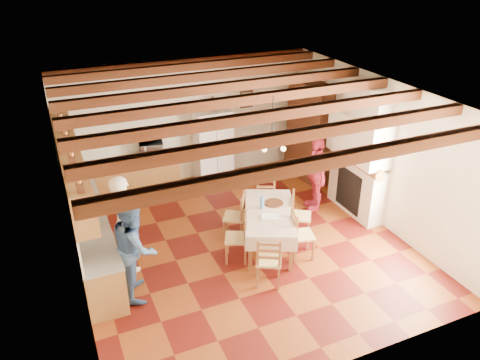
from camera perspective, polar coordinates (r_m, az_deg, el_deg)
name	(u,v)px	position (r m, az deg, el deg)	size (l,w,h in m)	color
floor	(241,244)	(9.26, 0.18, -7.87)	(6.00, 6.50, 0.02)	#4D100B
ceiling	(242,95)	(7.95, 0.21, 10.38)	(6.00, 6.50, 0.02)	white
wall_back	(187,121)	(11.33, -6.50, 7.21)	(6.00, 0.02, 3.00)	beige
wall_front	(346,281)	(6.11, 12.85, -11.87)	(6.00, 0.02, 3.00)	beige
wall_left	(68,209)	(7.92, -20.20, -3.30)	(0.02, 6.50, 3.00)	beige
wall_right	(376,150)	(9.99, 16.24, 3.56)	(0.02, 6.50, 3.00)	beige
ceiling_beams	(242,100)	(7.98, 0.20, 9.69)	(6.00, 6.30, 0.16)	#371D0B
lower_cabinets_left	(89,229)	(9.37, -17.90, -5.67)	(0.60, 4.30, 0.86)	brown
lower_cabinets_back	(129,177)	(11.14, -13.34, 0.31)	(2.30, 0.60, 0.86)	brown
countertop_left	(86,208)	(9.15, -18.29, -3.28)	(0.62, 4.30, 0.04)	slate
countertop_back	(127,160)	(10.96, -13.58, 2.42)	(2.34, 0.62, 0.04)	slate
backsplash_left	(67,196)	(9.00, -20.36, -1.84)	(0.03, 4.30, 0.60)	white
backsplash_back	(123,142)	(11.10, -14.04, 4.47)	(2.30, 0.03, 0.60)	white
upper_cabinets	(70,162)	(8.73, -19.99, 2.11)	(0.35, 4.20, 0.70)	brown
fireplace	(358,153)	(10.00, 14.16, 3.22)	(0.56, 1.60, 2.80)	beige
wall_picture	(246,99)	(11.72, 0.79, 9.82)	(0.34, 0.03, 0.42)	#311F15
refrigerator	(212,144)	(11.55, -3.46, 4.40)	(0.88, 0.72, 1.75)	white
hutch	(310,131)	(11.54, 8.52, 5.89)	(0.56, 1.33, 2.41)	#3B180D
dining_table	(269,215)	(8.87, 3.61, -4.28)	(1.54, 1.97, 0.77)	beige
chandelier	(272,138)	(8.18, 3.92, 5.16)	(0.47, 0.47, 0.03)	black
chair_left_near	(236,237)	(8.59, -0.46, -6.97)	(0.42, 0.40, 0.96)	brown
chair_left_far	(234,216)	(9.23, -0.72, -4.37)	(0.42, 0.40, 0.96)	brown
chair_right_near	(302,234)	(8.75, 7.62, -6.55)	(0.42, 0.40, 0.96)	brown
chair_right_far	(301,215)	(9.32, 7.41, -4.28)	(0.42, 0.40, 0.96)	brown
chair_end_near	(269,259)	(8.05, 3.54, -9.64)	(0.42, 0.40, 0.96)	brown
chair_end_far	(266,197)	(9.90, 3.23, -2.13)	(0.42, 0.40, 0.96)	brown
person_man	(125,224)	(8.39, -13.89, -5.19)	(0.67, 0.44, 1.84)	white
person_woman_blue	(135,247)	(7.80, -12.63, -7.97)	(0.87, 0.67, 1.78)	#375687
person_woman_red	(316,174)	(10.22, 9.25, 0.77)	(0.98, 0.41, 1.67)	#BC273E
microwave	(151,149)	(10.99, -10.76, 3.74)	(0.54, 0.37, 0.30)	silver
fridge_vase	(213,103)	(11.22, -3.34, 9.35)	(0.30, 0.30, 0.32)	#3B180D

